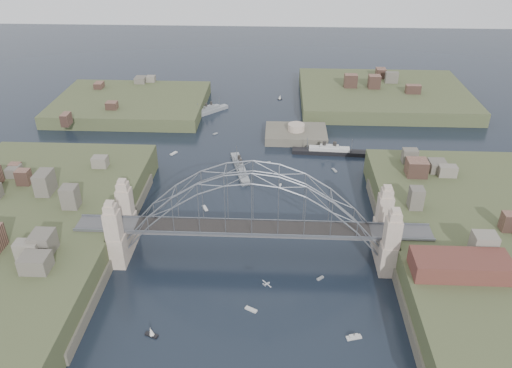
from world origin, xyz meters
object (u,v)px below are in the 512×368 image
at_px(bridge, 252,214).
at_px(fort_island, 296,139).
at_px(naval_cruiser_near, 240,168).
at_px(ocean_liner, 329,151).
at_px(wharf_shed, 461,265).
at_px(naval_cruiser_far, 209,111).

xyz_separation_m(bridge, fort_island, (12.00, 70.00, -12.66)).
height_order(naval_cruiser_near, ocean_liner, naval_cruiser_near).
xyz_separation_m(fort_island, wharf_shed, (32.00, -84.00, 10.34)).
relative_size(bridge, naval_cruiser_far, 5.69).
bearing_deg(ocean_liner, naval_cruiser_far, 142.42).
bearing_deg(wharf_shed, bridge, 162.35).
xyz_separation_m(wharf_shed, naval_cruiser_far, (-66.57, 106.51, -9.05)).
bearing_deg(naval_cruiser_near, wharf_shed, -49.11).
xyz_separation_m(wharf_shed, naval_cruiser_near, (-50.38, 58.19, -9.04)).
relative_size(fort_island, naval_cruiser_near, 1.07).
bearing_deg(ocean_liner, naval_cruiser_near, -155.71).
relative_size(naval_cruiser_near, naval_cruiser_far, 1.40).
bearing_deg(ocean_liner, wharf_shed, -73.62).
distance_m(naval_cruiser_far, ocean_liner, 57.50).
bearing_deg(wharf_shed, fort_island, 110.85).
bearing_deg(naval_cruiser_near, fort_island, 54.54).
bearing_deg(naval_cruiser_far, fort_island, -33.07).
bearing_deg(fort_island, naval_cruiser_far, 146.93).
relative_size(bridge, naval_cruiser_near, 4.07).
bearing_deg(bridge, ocean_liner, 68.18).
bearing_deg(naval_cruiser_near, bridge, -81.78).
bearing_deg(ocean_liner, fort_island, 131.22).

